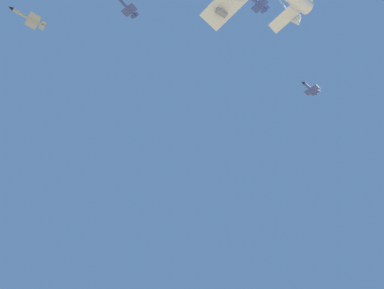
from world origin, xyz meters
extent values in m
cone|color=white|center=(-60.77, 42.74, 148.58)|extent=(7.10, 7.42, 5.76)
cylinder|color=gray|center=(-22.12, 31.69, 140.10)|extent=(5.12, 3.20, 3.00)
cube|color=white|center=(-54.06, 42.80, 156.00)|extent=(8.49, 4.92, 10.30)
cube|color=white|center=(-54.48, 44.37, 148.78)|extent=(12.33, 22.67, 5.40)
cylinder|color=#999EA3|center=(50.79, -4.74, 126.13)|extent=(13.07, 3.53, 1.50)
cone|color=black|center=(58.20, -3.56, 126.13)|extent=(2.21, 1.80, 1.50)
cube|color=#999EA3|center=(49.31, -4.98, 125.93)|extent=(5.60, 8.59, 0.24)
cube|color=#999EA3|center=(45.36, -5.61, 128.08)|extent=(2.40, 0.57, 2.60)
cube|color=#999EA3|center=(45.36, -5.61, 126.33)|extent=(2.73, 5.05, 0.20)
cylinder|color=#38478C|center=(12.44, -2.62, 162.24)|extent=(12.45, 6.76, 1.50)
cube|color=#38478C|center=(11.07, -3.25, 162.04)|extent=(7.32, 9.10, 0.24)
cube|color=#38478C|center=(7.43, -4.91, 164.19)|extent=(2.27, 1.18, 2.60)
cube|color=#38478C|center=(7.43, -4.91, 162.44)|extent=(3.81, 5.20, 0.20)
cylinder|color=#38478C|center=(-92.92, 18.90, 139.12)|extent=(13.06, 3.79, 1.50)
cone|color=black|center=(-85.54, 20.24, 139.12)|extent=(2.24, 1.83, 1.50)
cube|color=#38478C|center=(-94.40, 18.64, 138.92)|extent=(5.75, 8.66, 0.24)
cube|color=#38478C|center=(-98.34, 17.92, 141.07)|extent=(2.40, 0.62, 2.60)
cube|color=#38478C|center=(-98.34, 17.92, 139.32)|extent=(2.82, 5.08, 0.20)
cylinder|color=#38478C|center=(-41.50, 36.86, 156.54)|extent=(13.08, 3.32, 1.50)
cube|color=#38478C|center=(-42.98, 36.65, 156.34)|extent=(5.49, 8.54, 0.24)
cube|color=#38478C|center=(-46.94, 36.09, 158.49)|extent=(2.40, 0.54, 2.60)
cube|color=#38478C|center=(-46.94, 36.09, 156.74)|extent=(2.66, 5.03, 0.20)
camera|label=1|loc=(35.69, 101.55, 2.16)|focal=31.42mm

